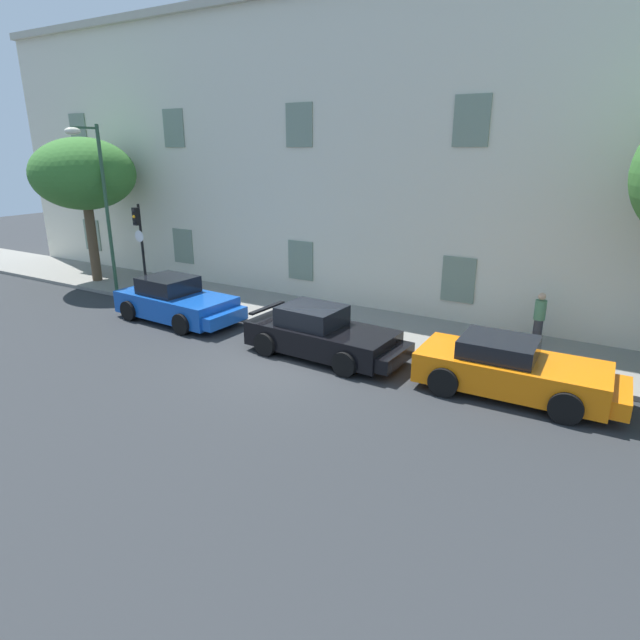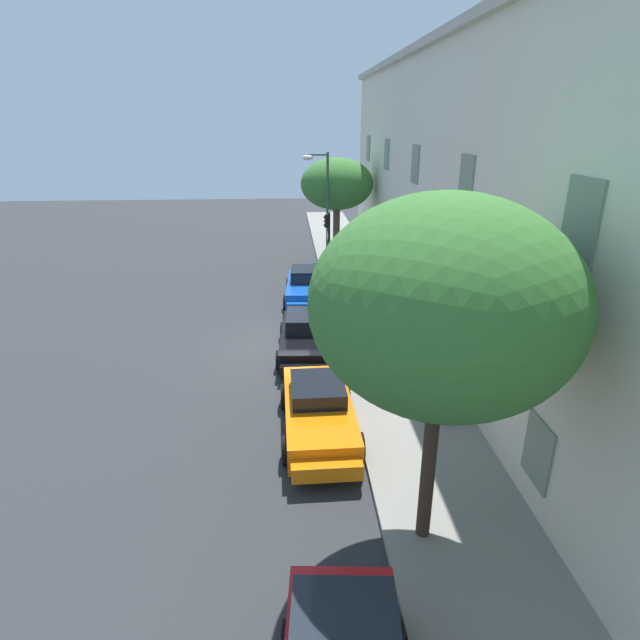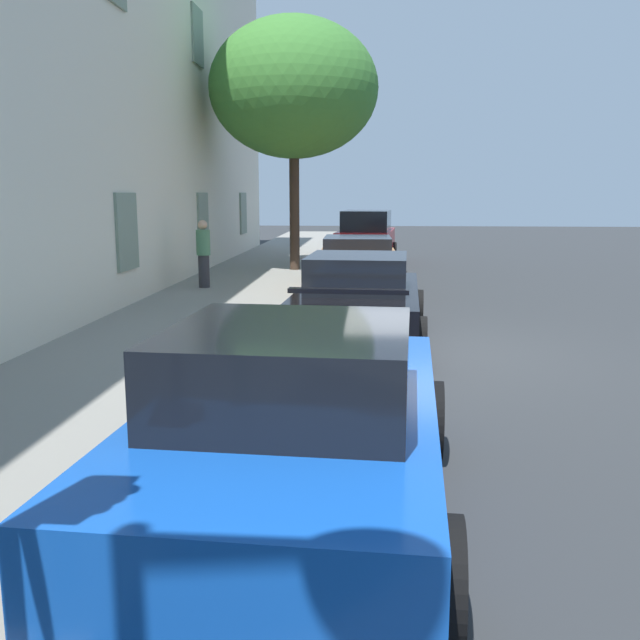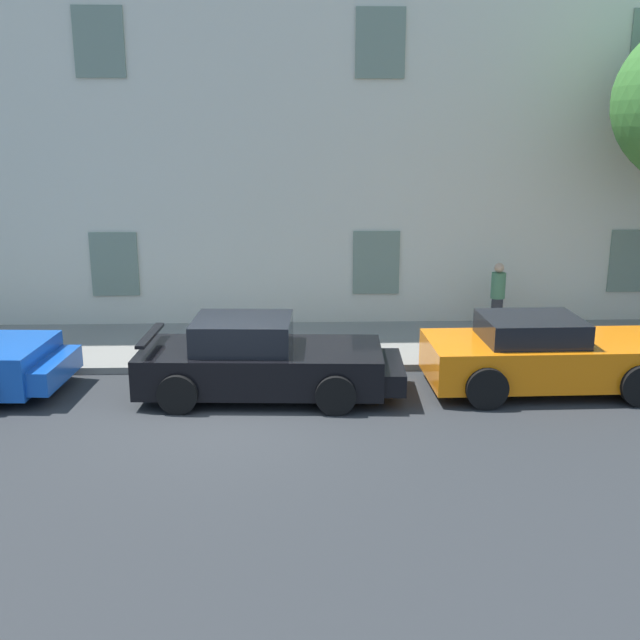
# 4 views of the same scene
# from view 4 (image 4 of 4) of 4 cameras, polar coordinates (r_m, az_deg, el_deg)

# --- Properties ---
(ground_plane) EXTENTS (80.00, 80.00, 0.00)m
(ground_plane) POSITION_cam_4_polar(r_m,az_deg,el_deg) (12.57, -7.15, -7.45)
(ground_plane) COLOR #2B2D30
(sidewalk) EXTENTS (60.00, 3.40, 0.14)m
(sidewalk) POSITION_cam_4_polar(r_m,az_deg,el_deg) (16.33, -5.94, -1.97)
(sidewalk) COLOR gray
(sidewalk) RESTS_ON ground
(building_facade) EXTENTS (38.56, 3.75, 10.94)m
(building_facade) POSITION_cam_4_polar(r_m,az_deg,el_deg) (19.00, -5.69, 16.89)
(building_facade) COLOR beige
(building_facade) RESTS_ON ground
(sportscar_yellow_flank) EXTENTS (4.77, 2.23, 1.43)m
(sportscar_yellow_flank) POSITION_cam_4_polar(r_m,az_deg,el_deg) (13.33, -3.95, -3.25)
(sportscar_yellow_flank) COLOR black
(sportscar_yellow_flank) RESTS_ON ground
(sportscar_white_middle) EXTENTS (4.80, 2.15, 1.38)m
(sportscar_white_middle) POSITION_cam_4_polar(r_m,az_deg,el_deg) (14.28, 17.65, -2.68)
(sportscar_white_middle) COLOR orange
(sportscar_white_middle) RESTS_ON ground
(pedestrian_admiring) EXTENTS (0.37, 0.37, 1.58)m
(pedestrian_admiring) POSITION_cam_4_polar(r_m,az_deg,el_deg) (17.50, 13.52, 1.81)
(pedestrian_admiring) COLOR #333338
(pedestrian_admiring) RESTS_ON sidewalk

